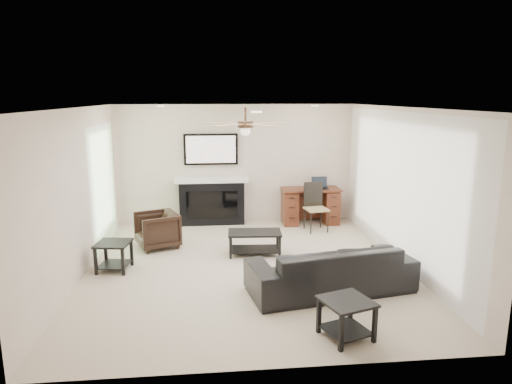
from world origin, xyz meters
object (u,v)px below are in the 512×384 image
coffee_table (255,243)px  fireplace_unit (212,180)px  desk (310,206)px  armchair (157,230)px  sofa (331,268)px

coffee_table → fireplace_unit: size_ratio=0.47×
desk → coffee_table: bearing=-127.0°
armchair → fireplace_unit: 1.83m
sofa → desk: 3.44m
coffee_table → desk: (1.36, 1.81, 0.18)m
sofa → fireplace_unit: fireplace_unit is taller
fireplace_unit → sofa: bearing=-65.6°
sofa → armchair: (-2.60, 2.15, -0.01)m
armchair → coffee_table: armchair is taller
sofa → armchair: size_ratio=3.23×
armchair → sofa: bearing=28.3°
desk → armchair: bearing=-157.7°
coffee_table → fireplace_unit: bearing=113.4°
coffee_table → fireplace_unit: (-0.71, 1.96, 0.75)m
fireplace_unit → desk: size_ratio=1.57×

